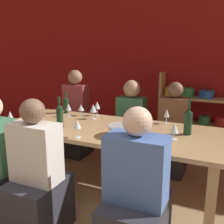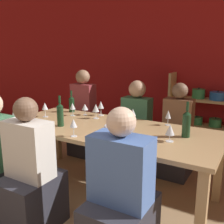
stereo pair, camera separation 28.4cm
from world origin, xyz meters
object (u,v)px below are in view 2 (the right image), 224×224
person_far_c (84,123)px  shelf_unit (216,123)px  wine_glass_empty_b (101,105)px  person_far_a (136,133)px  wine_glass_empty_a (85,107)px  wine_glass_red_b (96,108)px  person_near_b (120,208)px  mixing_bowl (119,130)px  wine_bottle_amber (60,114)px  person_far_b (177,142)px  person_near_c (31,183)px  wine_glass_white_a (133,113)px  wine_glass_red_d (73,107)px  wine_bottle_dark (72,104)px  wine_glass_empty_c (73,124)px  dining_table (107,135)px  wine_glass_red_a (168,115)px  wine_glass_white_b (14,114)px  wine_glass_red_c (45,107)px  wine_bottle_green (186,123)px  wine_glass_red_e (170,130)px

person_far_c → shelf_unit: bearing=-151.5°
wine_glass_empty_b → person_far_a: person_far_a is taller
wine_glass_empty_b → person_far_c: (-0.54, 0.36, -0.39)m
wine_glass_empty_a → person_far_a: person_far_a is taller
wine_glass_red_b → person_near_b: person_near_b is taller
person_far_a → person_far_c: bearing=3.5°
mixing_bowl → person_far_a: (-0.28, 1.03, -0.36)m
wine_bottle_amber → person_far_c: (-0.42, 0.99, -0.40)m
shelf_unit → person_far_b: bearing=-107.5°
person_near_b → person_near_c: bearing=-175.9°
wine_glass_white_a → wine_glass_red_d: size_ratio=1.04×
mixing_bowl → wine_glass_red_b: size_ratio=1.57×
mixing_bowl → wine_bottle_amber: (-0.71, -0.02, 0.08)m
wine_bottle_dark → wine_glass_empty_c: size_ratio=1.66×
wine_glass_empty_a → wine_glass_red_d: wine_glass_red_d is taller
dining_table → wine_glass_white_a: size_ratio=13.96×
shelf_unit → wine_glass_empty_a: 1.99m
wine_glass_red_a → wine_glass_white_b: size_ratio=1.02×
wine_glass_empty_c → wine_glass_red_b: (-0.19, 0.67, -0.00)m
wine_bottle_dark → wine_glass_empty_a: 0.26m
wine_glass_red_d → person_far_c: person_far_c is taller
person_near_b → person_far_c: size_ratio=0.93×
wine_glass_empty_c → wine_glass_white_b: size_ratio=1.05×
shelf_unit → wine_glass_white_b: size_ratio=8.47×
wine_glass_white_a → person_far_c: bearing=154.9°
dining_table → wine_glass_white_b: (-0.99, -0.38, 0.19)m
wine_glass_empty_a → wine_glass_white_b: wine_glass_white_b is taller
person_near_c → wine_glass_red_c: bearing=126.9°
person_far_a → person_near_c: bearing=83.0°
person_near_c → wine_bottle_green: bearing=42.6°
wine_bottle_green → person_far_b: (-0.26, 0.66, -0.44)m
person_near_c → dining_table: bearing=73.7°
person_far_b → person_far_c: size_ratio=0.92×
person_near_c → wine_glass_white_b: bearing=147.0°
wine_glass_red_a → person_near_b: person_near_b is taller
dining_table → wine_glass_empty_a: wine_glass_empty_a is taller
wine_glass_red_c → wine_glass_white_b: bearing=-102.5°
wine_glass_red_b → wine_glass_red_e: size_ratio=1.11×
wine_glass_empty_c → person_near_b: (0.72, -0.38, -0.44)m
wine_glass_empty_c → person_far_a: person_far_a is taller
dining_table → wine_glass_empty_a: (-0.53, 0.34, 0.18)m
wine_glass_white_a → shelf_unit: bearing=64.4°
wine_bottle_green → wine_glass_red_b: 1.13m
wine_bottle_dark → wine_glass_red_c: (-0.11, -0.38, 0.02)m
wine_bottle_dark → person_far_b: bearing=16.0°
wine_glass_empty_c → wine_glass_red_c: size_ratio=0.97×
wine_glass_red_e → wine_glass_red_c: bearing=176.4°
wine_bottle_amber → wine_glass_empty_c: (0.34, -0.21, -0.01)m
wine_bottle_green → wine_glass_white_b: (-1.79, -0.49, -0.02)m
wine_glass_red_a → wine_glass_red_b: bearing=-169.6°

